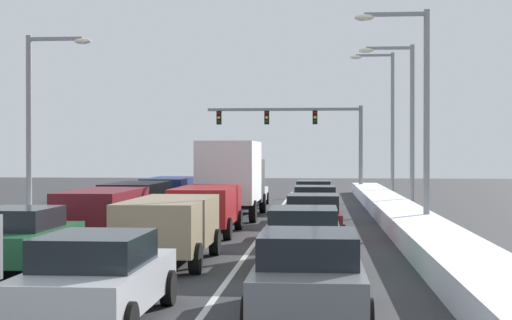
{
  "coord_description": "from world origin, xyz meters",
  "views": [
    {
      "loc": [
        3.77,
        -5.91,
        2.85
      ],
      "look_at": [
        -0.04,
        40.3,
        2.45
      ],
      "focal_mm": 54.76,
      "sensor_mm": 36.0,
      "label": 1
    }
  ],
  "objects_px": {
    "sedan_gray_right_lane_nearest": "(309,275)",
    "suv_red_center_lane_third": "(206,206)",
    "suv_maroon_left_lane_third": "(103,210)",
    "suv_navy_left_lane_fifth": "(170,191)",
    "sedan_green_left_lane_second": "(21,237)",
    "box_truck_center_lane_fourth": "(232,175)",
    "street_lamp_left_mid": "(38,110)",
    "traffic_light_gantry": "(306,127)",
    "sedan_white_center_lane_fifth": "(248,192)",
    "sedan_green_right_lane_second": "(304,237)",
    "sedan_black_right_lane_fourth": "(315,204)",
    "sedan_silver_center_lane_nearest": "(98,277)",
    "suv_black_left_lane_fourth": "(137,199)",
    "street_lamp_right_far": "(387,113)",
    "suv_tan_center_lane_second": "(169,224)",
    "sedan_navy_right_lane_fifth": "(314,196)",
    "street_lamp_right_near": "(416,99)",
    "sedan_maroon_right_lane_third": "(313,217)",
    "street_lamp_right_mid": "(405,112)"
  },
  "relations": [
    {
      "from": "suv_tan_center_lane_second",
      "to": "suv_maroon_left_lane_third",
      "type": "relative_size",
      "value": 1.0
    },
    {
      "from": "sedan_gray_right_lane_nearest",
      "to": "sedan_black_right_lane_fourth",
      "type": "bearing_deg",
      "value": 90.03
    },
    {
      "from": "sedan_black_right_lane_fourth",
      "to": "suv_navy_left_lane_fifth",
      "type": "xyz_separation_m",
      "value": [
        -7.05,
        5.02,
        0.25
      ]
    },
    {
      "from": "suv_black_left_lane_fourth",
      "to": "street_lamp_right_far",
      "type": "height_order",
      "value": "street_lamp_right_far"
    },
    {
      "from": "sedan_gray_right_lane_nearest",
      "to": "sedan_maroon_right_lane_third",
      "type": "height_order",
      "value": "same"
    },
    {
      "from": "sedan_green_left_lane_second",
      "to": "suv_maroon_left_lane_third",
      "type": "distance_m",
      "value": 5.91
    },
    {
      "from": "suv_tan_center_lane_second",
      "to": "street_lamp_right_far",
      "type": "height_order",
      "value": "street_lamp_right_far"
    },
    {
      "from": "sedan_gray_right_lane_nearest",
      "to": "street_lamp_left_mid",
      "type": "relative_size",
      "value": 0.6
    },
    {
      "from": "sedan_white_center_lane_fifth",
      "to": "street_lamp_right_far",
      "type": "distance_m",
      "value": 10.75
    },
    {
      "from": "sedan_white_center_lane_fifth",
      "to": "suv_navy_left_lane_fifth",
      "type": "xyz_separation_m",
      "value": [
        -3.39,
        -4.65,
        0.25
      ]
    },
    {
      "from": "sedan_green_right_lane_second",
      "to": "suv_red_center_lane_third",
      "type": "bearing_deg",
      "value": 114.75
    },
    {
      "from": "street_lamp_left_mid",
      "to": "suv_black_left_lane_fourth",
      "type": "bearing_deg",
      "value": 10.76
    },
    {
      "from": "sedan_silver_center_lane_nearest",
      "to": "suv_black_left_lane_fourth",
      "type": "distance_m",
      "value": 18.42
    },
    {
      "from": "suv_maroon_left_lane_third",
      "to": "suv_navy_left_lane_fifth",
      "type": "distance_m",
      "value": 12.62
    },
    {
      "from": "sedan_silver_center_lane_nearest",
      "to": "suv_red_center_lane_third",
      "type": "height_order",
      "value": "suv_red_center_lane_third"
    },
    {
      "from": "sedan_green_right_lane_second",
      "to": "sedan_silver_center_lane_nearest",
      "type": "relative_size",
      "value": 1.0
    },
    {
      "from": "sedan_gray_right_lane_nearest",
      "to": "box_truck_center_lane_fourth",
      "type": "height_order",
      "value": "box_truck_center_lane_fourth"
    },
    {
      "from": "suv_red_center_lane_third",
      "to": "box_truck_center_lane_fourth",
      "type": "xyz_separation_m",
      "value": [
        0.1,
        7.22,
        0.88
      ]
    },
    {
      "from": "sedan_green_right_lane_second",
      "to": "sedan_black_right_lane_fourth",
      "type": "height_order",
      "value": "same"
    },
    {
      "from": "suv_red_center_lane_third",
      "to": "suv_navy_left_lane_fifth",
      "type": "distance_m",
      "value": 10.66
    },
    {
      "from": "traffic_light_gantry",
      "to": "street_lamp_right_far",
      "type": "height_order",
      "value": "street_lamp_right_far"
    },
    {
      "from": "sedan_black_right_lane_fourth",
      "to": "suv_maroon_left_lane_third",
      "type": "xyz_separation_m",
      "value": [
        -6.79,
        -7.59,
        0.25
      ]
    },
    {
      "from": "sedan_green_right_lane_second",
      "to": "suv_navy_left_lane_fifth",
      "type": "relative_size",
      "value": 0.92
    },
    {
      "from": "box_truck_center_lane_fourth",
      "to": "suv_tan_center_lane_second",
      "type": "bearing_deg",
      "value": -90.0
    },
    {
      "from": "suv_tan_center_lane_second",
      "to": "sedan_silver_center_lane_nearest",
      "type": "bearing_deg",
      "value": -88.72
    },
    {
      "from": "suv_maroon_left_lane_third",
      "to": "street_lamp_right_far",
      "type": "height_order",
      "value": "street_lamp_right_far"
    },
    {
      "from": "sedan_green_right_lane_second",
      "to": "street_lamp_right_near",
      "type": "xyz_separation_m",
      "value": [
        3.79,
        8.66,
        4.0
      ]
    },
    {
      "from": "street_lamp_left_mid",
      "to": "suv_maroon_left_lane_third",
      "type": "bearing_deg",
      "value": -52.84
    },
    {
      "from": "box_truck_center_lane_fourth",
      "to": "street_lamp_left_mid",
      "type": "relative_size",
      "value": 0.96
    },
    {
      "from": "sedan_green_right_lane_second",
      "to": "box_truck_center_lane_fourth",
      "type": "xyz_separation_m",
      "value": [
        -3.48,
        14.98,
        1.14
      ]
    },
    {
      "from": "sedan_maroon_right_lane_third",
      "to": "suv_black_left_lane_fourth",
      "type": "distance_m",
      "value": 8.86
    },
    {
      "from": "suv_red_center_lane_third",
      "to": "suv_black_left_lane_fourth",
      "type": "xyz_separation_m",
      "value": [
        -3.38,
        3.76,
        0.0
      ]
    },
    {
      "from": "traffic_light_gantry",
      "to": "sedan_green_left_lane_second",
      "type": "bearing_deg",
      "value": -100.01
    },
    {
      "from": "suv_red_center_lane_third",
      "to": "sedan_green_left_lane_second",
      "type": "height_order",
      "value": "suv_red_center_lane_third"
    },
    {
      "from": "sedan_gray_right_lane_nearest",
      "to": "sedan_green_left_lane_second",
      "type": "height_order",
      "value": "same"
    },
    {
      "from": "suv_red_center_lane_third",
      "to": "street_lamp_right_near",
      "type": "distance_m",
      "value": 8.32
    },
    {
      "from": "sedan_white_center_lane_fifth",
      "to": "suv_tan_center_lane_second",
      "type": "bearing_deg",
      "value": -90.04
    },
    {
      "from": "sedan_gray_right_lane_nearest",
      "to": "suv_red_center_lane_third",
      "type": "height_order",
      "value": "suv_red_center_lane_third"
    },
    {
      "from": "sedan_maroon_right_lane_third",
      "to": "traffic_light_gantry",
      "type": "relative_size",
      "value": 0.41
    },
    {
      "from": "sedan_silver_center_lane_nearest",
      "to": "street_lamp_right_far",
      "type": "distance_m",
      "value": 35.96
    },
    {
      "from": "sedan_navy_right_lane_fifth",
      "to": "sedan_silver_center_lane_nearest",
      "type": "xyz_separation_m",
      "value": [
        -3.4,
        -25.66,
        0.0
      ]
    },
    {
      "from": "sedan_green_right_lane_second",
      "to": "street_lamp_right_mid",
      "type": "height_order",
      "value": "street_lamp_right_mid"
    },
    {
      "from": "suv_red_center_lane_third",
      "to": "street_lamp_left_mid",
      "type": "distance_m",
      "value": 8.56
    },
    {
      "from": "traffic_light_gantry",
      "to": "sedan_silver_center_lane_nearest",
      "type": "bearing_deg",
      "value": -93.71
    },
    {
      "from": "traffic_light_gantry",
      "to": "box_truck_center_lane_fourth",
      "type": "bearing_deg",
      "value": -97.97
    },
    {
      "from": "sedan_white_center_lane_fifth",
      "to": "street_lamp_left_mid",
      "type": "height_order",
      "value": "street_lamp_left_mid"
    },
    {
      "from": "suv_maroon_left_lane_third",
      "to": "traffic_light_gantry",
      "type": "height_order",
      "value": "traffic_light_gantry"
    },
    {
      "from": "sedan_silver_center_lane_nearest",
      "to": "sedan_white_center_lane_fifth",
      "type": "xyz_separation_m",
      "value": [
        -0.14,
        29.1,
        0.0
      ]
    },
    {
      "from": "suv_tan_center_lane_second",
      "to": "sedan_green_left_lane_second",
      "type": "distance_m",
      "value": 3.69
    },
    {
      "from": "suv_navy_left_lane_fifth",
      "to": "suv_maroon_left_lane_third",
      "type": "bearing_deg",
      "value": -88.81
    }
  ]
}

